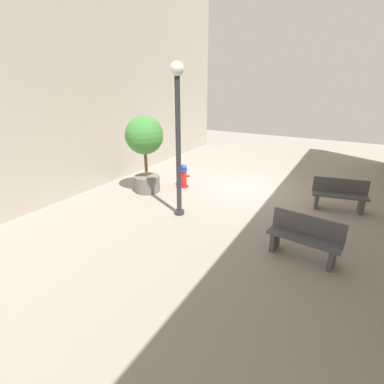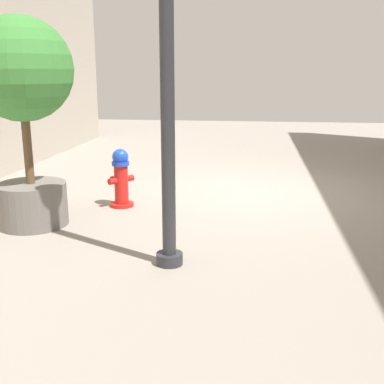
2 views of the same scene
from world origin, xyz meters
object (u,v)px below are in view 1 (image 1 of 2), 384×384
object	(u,v)px
planter_tree	(145,144)
bench_far	(305,237)
fire_hydrant	(184,176)
bench_near	(339,194)
street_lamp	(178,126)

from	to	relation	value
planter_tree	bench_far	bearing A→B (deg)	164.05
fire_hydrant	planter_tree	xyz separation A→B (m)	(0.90, 1.02, 1.25)
planter_tree	bench_near	bearing A→B (deg)	-165.09
bench_near	street_lamp	world-z (taller)	street_lamp
bench_far	street_lamp	size ratio (longest dim) A/B	0.38
bench_near	planter_tree	xyz separation A→B (m)	(6.02, 1.60, 1.20)
planter_tree	street_lamp	world-z (taller)	street_lamp
fire_hydrant	bench_far	size ratio (longest dim) A/B	0.55
bench_near	street_lamp	distance (m)	5.24
fire_hydrant	bench_far	distance (m)	5.31
planter_tree	street_lamp	distance (m)	2.43
fire_hydrant	street_lamp	size ratio (longest dim) A/B	0.21
fire_hydrant	bench_near	size ratio (longest dim) A/B	0.54
bench_far	planter_tree	world-z (taller)	planter_tree
fire_hydrant	bench_far	world-z (taller)	bench_far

